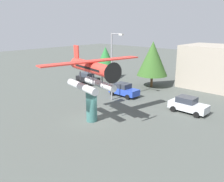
{
  "coord_description": "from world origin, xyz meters",
  "views": [
    {
      "loc": [
        17.11,
        -15.4,
        9.52
      ],
      "look_at": [
        0.0,
        3.0,
        2.53
      ],
      "focal_mm": 38.98,
      "sensor_mm": 36.0,
      "label": 1
    }
  ],
  "objects_px": {
    "display_pedestal": "(92,105)",
    "tree_east": "(153,59)",
    "streetlight_primary": "(113,63)",
    "storefront_building": "(223,68)",
    "tree_west": "(105,58)",
    "floatplane_monument": "(91,72)",
    "car_mid_blue": "(124,90)",
    "car_far_silver": "(188,105)",
    "car_near_black": "(88,78)"
  },
  "relations": [
    {
      "from": "storefront_building",
      "to": "tree_west",
      "type": "height_order",
      "value": "storefront_building"
    },
    {
      "from": "car_far_silver",
      "to": "streetlight_primary",
      "type": "relative_size",
      "value": 0.5
    },
    {
      "from": "display_pedestal",
      "to": "car_far_silver",
      "type": "relative_size",
      "value": 0.8
    },
    {
      "from": "car_near_black",
      "to": "car_mid_blue",
      "type": "bearing_deg",
      "value": -9.55
    },
    {
      "from": "tree_east",
      "to": "display_pedestal",
      "type": "bearing_deg",
      "value": -77.89
    },
    {
      "from": "floatplane_monument",
      "to": "tree_west",
      "type": "bearing_deg",
      "value": 141.74
    },
    {
      "from": "display_pedestal",
      "to": "floatplane_monument",
      "type": "relative_size",
      "value": 0.32
    },
    {
      "from": "floatplane_monument",
      "to": "car_near_black",
      "type": "bearing_deg",
      "value": 151.39
    },
    {
      "from": "floatplane_monument",
      "to": "car_far_silver",
      "type": "distance_m",
      "value": 11.44
    },
    {
      "from": "car_mid_blue",
      "to": "tree_east",
      "type": "bearing_deg",
      "value": 90.14
    },
    {
      "from": "display_pedestal",
      "to": "tree_west",
      "type": "bearing_deg",
      "value": 130.27
    },
    {
      "from": "car_mid_blue",
      "to": "storefront_building",
      "type": "distance_m",
      "value": 15.61
    },
    {
      "from": "display_pedestal",
      "to": "floatplane_monument",
      "type": "bearing_deg",
      "value": -11.23
    },
    {
      "from": "streetlight_primary",
      "to": "storefront_building",
      "type": "distance_m",
      "value": 17.48
    },
    {
      "from": "car_far_silver",
      "to": "storefront_building",
      "type": "bearing_deg",
      "value": 94.88
    },
    {
      "from": "streetlight_primary",
      "to": "storefront_building",
      "type": "height_order",
      "value": "streetlight_primary"
    },
    {
      "from": "display_pedestal",
      "to": "tree_west",
      "type": "height_order",
      "value": "tree_west"
    },
    {
      "from": "display_pedestal",
      "to": "car_mid_blue",
      "type": "height_order",
      "value": "display_pedestal"
    },
    {
      "from": "car_far_silver",
      "to": "streetlight_primary",
      "type": "distance_m",
      "value": 10.24
    },
    {
      "from": "floatplane_monument",
      "to": "tree_east",
      "type": "xyz_separation_m",
      "value": [
        -3.48,
        15.65,
        -0.64
      ]
    },
    {
      "from": "storefront_building",
      "to": "tree_east",
      "type": "height_order",
      "value": "tree_east"
    },
    {
      "from": "floatplane_monument",
      "to": "car_mid_blue",
      "type": "distance_m",
      "value": 10.44
    },
    {
      "from": "floatplane_monument",
      "to": "storefront_building",
      "type": "distance_m",
      "value": 22.6
    },
    {
      "from": "storefront_building",
      "to": "tree_west",
      "type": "relative_size",
      "value": 1.98
    },
    {
      "from": "storefront_building",
      "to": "car_mid_blue",
      "type": "bearing_deg",
      "value": -121.98
    },
    {
      "from": "streetlight_primary",
      "to": "storefront_building",
      "type": "bearing_deg",
      "value": 62.53
    },
    {
      "from": "storefront_building",
      "to": "display_pedestal",
      "type": "bearing_deg",
      "value": -102.41
    },
    {
      "from": "car_far_silver",
      "to": "car_near_black",
      "type": "bearing_deg",
      "value": 175.21
    },
    {
      "from": "car_mid_blue",
      "to": "tree_west",
      "type": "relative_size",
      "value": 0.74
    },
    {
      "from": "car_far_silver",
      "to": "display_pedestal",
      "type": "bearing_deg",
      "value": -123.84
    },
    {
      "from": "display_pedestal",
      "to": "car_far_silver",
      "type": "xyz_separation_m",
      "value": [
        5.96,
        8.89,
        -0.81
      ]
    },
    {
      "from": "car_near_black",
      "to": "tree_west",
      "type": "distance_m",
      "value": 5.31
    },
    {
      "from": "tree_west",
      "to": "floatplane_monument",
      "type": "bearing_deg",
      "value": -49.49
    },
    {
      "from": "floatplane_monument",
      "to": "tree_east",
      "type": "height_order",
      "value": "floatplane_monument"
    },
    {
      "from": "display_pedestal",
      "to": "floatplane_monument",
      "type": "distance_m",
      "value": 3.36
    },
    {
      "from": "tree_east",
      "to": "car_far_silver",
      "type": "bearing_deg",
      "value": -35.85
    },
    {
      "from": "display_pedestal",
      "to": "streetlight_primary",
      "type": "distance_m",
      "value": 7.96
    },
    {
      "from": "car_mid_blue",
      "to": "streetlight_primary",
      "type": "bearing_deg",
      "value": -86.31
    },
    {
      "from": "car_far_silver",
      "to": "streetlight_primary",
      "type": "xyz_separation_m",
      "value": [
        -9.15,
        -2.33,
        3.98
      ]
    },
    {
      "from": "car_near_black",
      "to": "streetlight_primary",
      "type": "bearing_deg",
      "value": -22.74
    },
    {
      "from": "display_pedestal",
      "to": "streetlight_primary",
      "type": "bearing_deg",
      "value": 115.88
    },
    {
      "from": "tree_east",
      "to": "floatplane_monument",
      "type": "bearing_deg",
      "value": -77.46
    },
    {
      "from": "display_pedestal",
      "to": "tree_east",
      "type": "relative_size",
      "value": 0.48
    },
    {
      "from": "floatplane_monument",
      "to": "car_far_silver",
      "type": "relative_size",
      "value": 2.48
    },
    {
      "from": "streetlight_primary",
      "to": "tree_west",
      "type": "xyz_separation_m",
      "value": [
        -9.41,
        8.31,
        -1.09
      ]
    },
    {
      "from": "streetlight_primary",
      "to": "tree_east",
      "type": "height_order",
      "value": "streetlight_primary"
    },
    {
      "from": "car_mid_blue",
      "to": "tree_east",
      "type": "height_order",
      "value": "tree_east"
    },
    {
      "from": "storefront_building",
      "to": "tree_west",
      "type": "bearing_deg",
      "value": -157.77
    },
    {
      "from": "display_pedestal",
      "to": "car_near_black",
      "type": "distance_m",
      "value": 16.23
    },
    {
      "from": "storefront_building",
      "to": "tree_east",
      "type": "relative_size",
      "value": 1.61
    }
  ]
}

